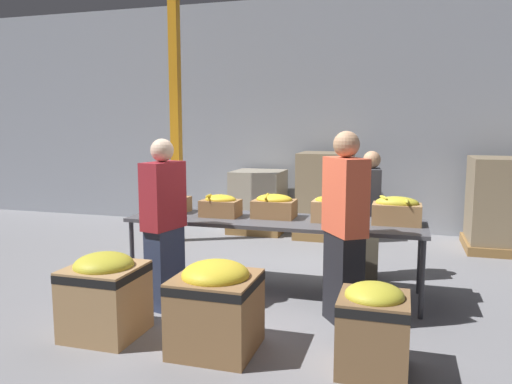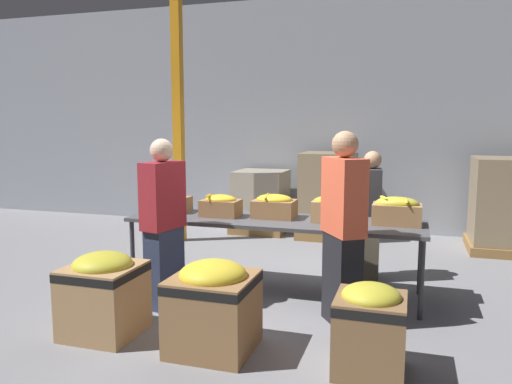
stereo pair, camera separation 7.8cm
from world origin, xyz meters
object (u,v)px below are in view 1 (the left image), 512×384
at_px(volunteer_1, 344,230).
at_px(pallet_stack_1, 505,205).
at_px(pallet_stack_0, 326,196).
at_px(banana_box_1, 220,205).
at_px(volunteer_2, 370,216).
at_px(donation_bin_2, 373,325).
at_px(banana_box_2, 274,206).
at_px(volunteer_0, 164,225).
at_px(donation_bin_0, 105,292).
at_px(donation_bin_1, 216,304).
at_px(support_pillar, 176,114).
at_px(banana_box_3, 332,208).
at_px(pallet_stack_2, 259,202).
at_px(banana_box_4, 397,210).
at_px(sorting_table, 274,223).
at_px(banana_box_0, 167,202).

height_order(volunteer_1, pallet_stack_1, volunteer_1).
bearing_deg(pallet_stack_0, banana_box_1, -104.60).
xyz_separation_m(volunteer_2, donation_bin_2, (0.19, -2.34, -0.40)).
height_order(banana_box_2, volunteer_0, volunteer_0).
height_order(banana_box_1, pallet_stack_0, pallet_stack_0).
distance_m(volunteer_0, volunteer_2, 2.47).
xyz_separation_m(volunteer_2, donation_bin_0, (-2.10, -2.34, -0.37)).
relative_size(donation_bin_0, pallet_stack_1, 0.54).
bearing_deg(donation_bin_1, pallet_stack_0, 87.15).
relative_size(volunteer_1, support_pillar, 0.45).
relative_size(volunteer_0, donation_bin_1, 2.27).
height_order(banana_box_3, pallet_stack_2, banana_box_3).
bearing_deg(banana_box_4, banana_box_3, -176.42).
bearing_deg(volunteer_2, banana_box_2, -61.85).
height_order(donation_bin_1, donation_bin_2, donation_bin_1).
bearing_deg(sorting_table, volunteer_1, -38.92).
bearing_deg(volunteer_1, donation_bin_0, 80.18).
bearing_deg(banana_box_4, pallet_stack_2, 128.93).
bearing_deg(donation_bin_1, banana_box_2, 87.71).
relative_size(banana_box_2, support_pillar, 0.12).
bearing_deg(volunteer_0, volunteer_1, -74.25).
height_order(banana_box_4, support_pillar, support_pillar).
relative_size(banana_box_0, banana_box_1, 1.17).
bearing_deg(banana_box_0, donation_bin_2, -33.45).
height_order(banana_box_0, pallet_stack_2, banana_box_0).
bearing_deg(banana_box_3, volunteer_2, 64.50).
bearing_deg(donation_bin_0, pallet_stack_1, 47.51).
xyz_separation_m(banana_box_0, donation_bin_1, (1.24, -1.65, -0.53)).
relative_size(banana_box_3, donation_bin_0, 0.54).
bearing_deg(pallet_stack_0, donation_bin_1, -92.85).
bearing_deg(pallet_stack_1, volunteer_2, -133.22).
xyz_separation_m(donation_bin_1, donation_bin_2, (1.25, 0.00, -0.03)).
distance_m(volunteer_0, pallet_stack_1, 5.09).
height_order(banana_box_1, pallet_stack_1, pallet_stack_1).
xyz_separation_m(banana_box_2, donation_bin_1, (-0.07, -1.64, -0.55)).
height_order(banana_box_1, pallet_stack_2, banana_box_1).
distance_m(banana_box_1, volunteer_2, 1.79).
height_order(banana_box_0, banana_box_4, banana_box_4).
distance_m(banana_box_2, banana_box_4, 1.31).
relative_size(donation_bin_2, pallet_stack_1, 0.50).
distance_m(sorting_table, volunteer_0, 1.21).
distance_m(donation_bin_1, pallet_stack_0, 4.44).
bearing_deg(pallet_stack_0, pallet_stack_1, -3.67).
height_order(support_pillar, pallet_stack_2, support_pillar).
height_order(donation_bin_2, pallet_stack_0, pallet_stack_0).
distance_m(volunteer_0, donation_bin_2, 2.29).
relative_size(pallet_stack_0, pallet_stack_1, 1.02).
bearing_deg(pallet_stack_2, banana_box_4, -51.07).
bearing_deg(volunteer_0, pallet_stack_2, 14.33).
relative_size(donation_bin_0, pallet_stack_2, 0.70).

